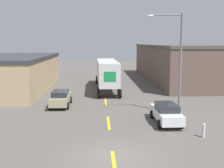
{
  "coord_description": "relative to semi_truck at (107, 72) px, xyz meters",
  "views": [
    {
      "loc": [
        -0.82,
        -14.98,
        6.38
      ],
      "look_at": [
        0.63,
        13.66,
        2.11
      ],
      "focal_mm": 45.0,
      "sensor_mm": 36.0,
      "label": 1
    }
  ],
  "objects": [
    {
      "name": "semi_truck",
      "position": [
        0.0,
        0.0,
        0.0
      ],
      "size": [
        3.04,
        14.49,
        4.01
      ],
      "rotation": [
        0.0,
        0.0,
        0.02
      ],
      "color": "black",
      "rests_on": "ground_plane"
    },
    {
      "name": "road_centerline",
      "position": [
        -0.35,
        -16.16,
        -2.41
      ],
      "size": [
        0.2,
        19.62,
        0.01
      ],
      "color": "gold",
      "rests_on": "ground_plane"
    },
    {
      "name": "parked_car_left_far",
      "position": [
        -4.95,
        -10.0,
        -1.58
      ],
      "size": [
        1.93,
        4.71,
        1.59
      ],
      "color": "tan",
      "rests_on": "ground_plane"
    },
    {
      "name": "street_lamp",
      "position": [
        5.69,
        -13.77,
        2.73
      ],
      "size": [
        3.1,
        0.32,
        8.84
      ],
      "color": "slate",
      "rests_on": "ground_plane"
    },
    {
      "name": "fire_hydrant",
      "position": [
        5.94,
        -19.99,
        -1.91
      ],
      "size": [
        0.22,
        0.22,
        1.0
      ],
      "color": "silver",
      "rests_on": "ground_plane"
    },
    {
      "name": "parked_car_right_near",
      "position": [
        4.24,
        -16.46,
        -1.58
      ],
      "size": [
        1.93,
        4.71,
        1.59
      ],
      "color": "silver",
      "rests_on": "ground_plane"
    },
    {
      "name": "ground_plane",
      "position": [
        -0.35,
        -22.96,
        -2.41
      ],
      "size": [
        160.0,
        160.0,
        0.0
      ],
      "primitive_type": "plane",
      "color": "#56514C"
    },
    {
      "name": "warehouse_right",
      "position": [
        12.98,
        8.82,
        0.59
      ],
      "size": [
        11.57,
        29.02,
        5.99
      ],
      "color": "brown",
      "rests_on": "ground_plane"
    }
  ]
}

